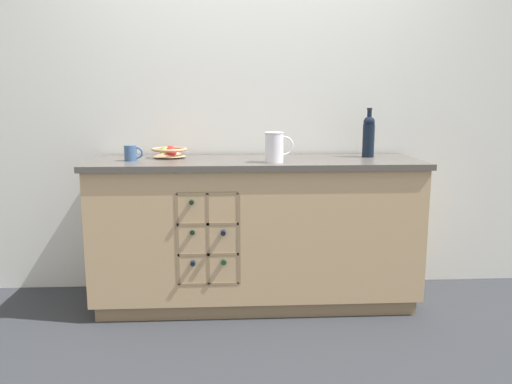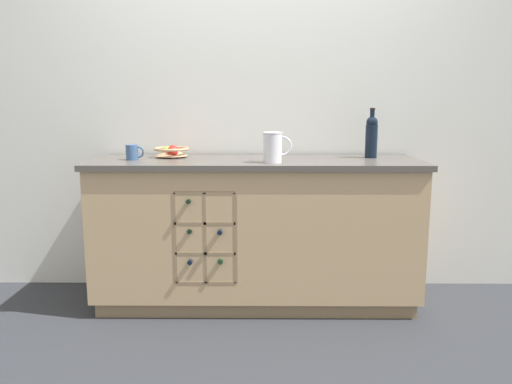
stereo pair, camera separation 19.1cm
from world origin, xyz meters
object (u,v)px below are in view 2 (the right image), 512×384
object	(u,v)px
standing_wine_bottle	(371,136)
white_pitcher	(273,147)
ceramic_mug	(133,152)
fruit_bowl	(171,151)

from	to	relation	value
standing_wine_bottle	white_pitcher	bearing A→B (deg)	-156.83
white_pitcher	standing_wine_bottle	xyz separation A→B (m)	(0.63, 0.27, 0.05)
ceramic_mug	fruit_bowl	bearing A→B (deg)	35.43
fruit_bowl	white_pitcher	xyz separation A→B (m)	(0.64, -0.28, 0.05)
white_pitcher	ceramic_mug	world-z (taller)	white_pitcher
fruit_bowl	white_pitcher	world-z (taller)	white_pitcher
ceramic_mug	standing_wine_bottle	xyz separation A→B (m)	(1.48, 0.13, 0.09)
fruit_bowl	ceramic_mug	bearing A→B (deg)	-144.57
fruit_bowl	ceramic_mug	distance (m)	0.26
standing_wine_bottle	ceramic_mug	bearing A→B (deg)	-174.88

